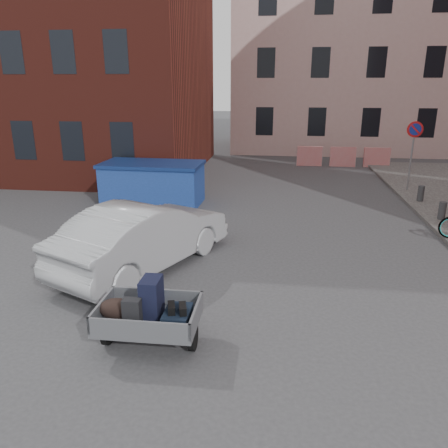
# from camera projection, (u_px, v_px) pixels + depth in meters

# --- Properties ---
(ground) EXTENTS (120.00, 120.00, 0.00)m
(ground) POSITION_uv_depth(u_px,v_px,m) (228.00, 293.00, 9.02)
(ground) COLOR #38383A
(ground) RESTS_ON ground
(building_brick) EXTENTS (12.00, 10.00, 14.00)m
(building_brick) POSITION_uv_depth(u_px,v_px,m) (69.00, 18.00, 20.21)
(building_brick) COLOR #591E16
(building_brick) RESTS_ON ground
(building_pink) EXTENTS (16.00, 8.00, 14.00)m
(building_pink) POSITION_uv_depth(u_px,v_px,m) (367.00, 34.00, 26.89)
(building_pink) COLOR #CAA29B
(building_pink) RESTS_ON ground
(no_parking_sign) EXTENTS (0.60, 0.09, 2.65)m
(no_parking_sign) POSITION_uv_depth(u_px,v_px,m) (413.00, 141.00, 16.63)
(no_parking_sign) COLOR gray
(no_parking_sign) RESTS_ON sidewalk
(barriers) EXTENTS (4.70, 0.18, 1.00)m
(barriers) POSITION_uv_depth(u_px,v_px,m) (343.00, 157.00, 22.52)
(barriers) COLOR red
(barriers) RESTS_ON ground
(trailer) EXTENTS (1.61, 1.81, 1.20)m
(trailer) POSITION_uv_depth(u_px,v_px,m) (148.00, 313.00, 7.04)
(trailer) COLOR black
(trailer) RESTS_ON ground
(dumpster) EXTENTS (3.59, 1.94, 1.48)m
(dumpster) POSITION_uv_depth(u_px,v_px,m) (153.00, 183.00, 15.54)
(dumpster) COLOR #21429D
(dumpster) RESTS_ON ground
(silver_car) EXTENTS (3.48, 4.97, 1.55)m
(silver_car) POSITION_uv_depth(u_px,v_px,m) (145.00, 235.00, 10.12)
(silver_car) COLOR #A6AAAE
(silver_car) RESTS_ON ground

